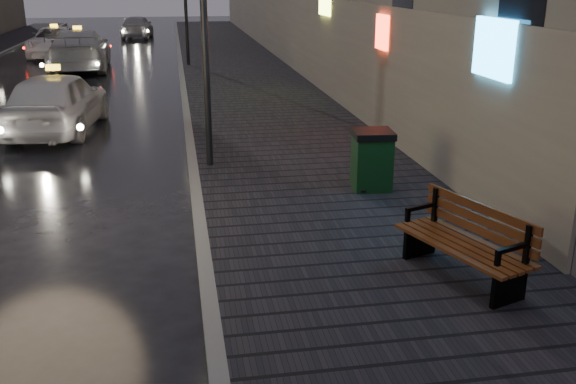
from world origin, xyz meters
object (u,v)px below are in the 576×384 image
(taxi_mid, at_px, (79,50))
(taxi_far, at_px, (56,42))
(trash_bin, at_px, (372,159))
(taxi_near, at_px, (57,101))
(bench, at_px, (467,241))
(car_far, at_px, (137,26))

(taxi_mid, bearing_deg, taxi_far, -73.71)
(trash_bin, distance_m, taxi_near, 9.07)
(bench, bearing_deg, trash_bin, 72.44)
(bench, xyz_separation_m, car_far, (-5.82, 36.68, 0.10))
(taxi_mid, relative_size, car_far, 1.36)
(taxi_near, height_order, car_far, taxi_near)
(taxi_mid, height_order, car_far, taxi_mid)
(taxi_far, xyz_separation_m, car_far, (3.54, 9.43, 0.02))
(trash_bin, bearing_deg, bench, -83.49)
(trash_bin, xyz_separation_m, taxi_near, (-6.47, 6.36, 0.09))
(bench, height_order, trash_bin, trash_bin)
(taxi_near, distance_m, taxi_far, 17.39)
(car_far, bearing_deg, bench, 104.33)
(bench, bearing_deg, taxi_mid, 89.45)
(taxi_far, bearing_deg, trash_bin, -70.18)
(bench, distance_m, trash_bin, 3.73)
(taxi_near, relative_size, taxi_mid, 0.79)
(taxi_near, xyz_separation_m, taxi_far, (-2.76, 17.17, -0.08))
(bench, relative_size, taxi_mid, 0.34)
(trash_bin, height_order, taxi_far, taxi_far)
(bench, xyz_separation_m, taxi_near, (-6.60, 10.09, 0.15))
(bench, bearing_deg, taxi_near, 103.68)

